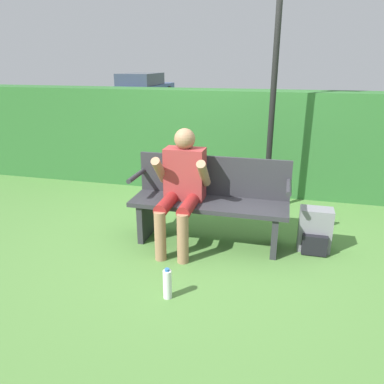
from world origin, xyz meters
The scene contains 8 objects.
ground_plane centered at (0.00, 0.00, 0.00)m, with size 40.00×40.00×0.00m, color #4C7A38.
hedge_back centered at (0.00, 1.84, 0.72)m, with size 12.00×0.53×1.43m.
park_bench centered at (0.00, 0.06, 0.45)m, with size 1.60×0.47×0.88m.
person_seated centered at (-0.26, -0.07, 0.66)m, with size 0.54×0.66×1.19m.
backpack centered at (1.06, 0.10, 0.21)m, with size 0.32×0.26×0.44m.
water_bottle centered at (-0.12, -1.03, 0.13)m, with size 0.07×0.07×0.27m.
signpost centered at (0.53, 1.08, 1.72)m, with size 0.46×0.09×2.97m.
parked_car centered at (-5.61, 12.42, 0.63)m, with size 1.79×4.59×1.30m.
Camera 1 is at (0.70, -3.48, 1.82)m, focal length 35.00 mm.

